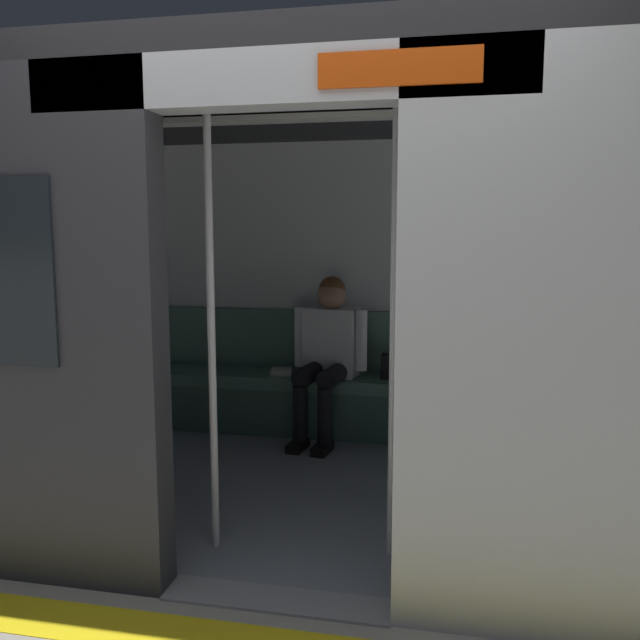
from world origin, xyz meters
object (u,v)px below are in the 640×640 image
at_px(bench_seat, 359,391).
at_px(person_seated, 328,347).
at_px(book, 281,372).
at_px(grab_pole_far, 394,329).
at_px(handbag, 400,367).
at_px(train_car, 322,230).
at_px(grab_pole_door, 211,326).

xyz_separation_m(bench_seat, person_seated, (0.22, 0.05, 0.33)).
bearing_deg(book, grab_pole_far, 106.76).
bearing_deg(bench_seat, grab_pole_far, 103.36).
relative_size(bench_seat, grab_pole_far, 1.59).
bearing_deg(handbag, book, 1.14).
xyz_separation_m(book, grab_pole_far, (-1.00, 1.75, 0.61)).
xyz_separation_m(bench_seat, book, (0.59, -0.02, 0.12)).
height_order(person_seated, book, person_seated).
relative_size(person_seated, book, 5.31).
xyz_separation_m(person_seated, handbag, (-0.51, -0.09, -0.14)).
distance_m(handbag, grab_pole_far, 1.86).
xyz_separation_m(person_seated, grab_pole_far, (-0.63, 1.68, 0.40)).
height_order(train_car, book, train_car).
xyz_separation_m(grab_pole_door, grab_pole_far, (-0.82, -0.10, 0.00)).
relative_size(train_car, grab_pole_far, 3.00).
height_order(train_car, person_seated, train_car).
distance_m(person_seated, book, 0.43).
bearing_deg(book, grab_pole_door, 82.49).
distance_m(person_seated, grab_pole_far, 1.84).
bearing_deg(bench_seat, book, -1.84).
distance_m(bench_seat, handbag, 0.35).
bearing_deg(grab_pole_far, book, -60.32).
bearing_deg(handbag, bench_seat, 7.17).
distance_m(grab_pole_door, grab_pole_far, 0.83).
distance_m(train_car, grab_pole_door, 0.98).
bearing_deg(person_seated, grab_pole_door, 83.89).
relative_size(person_seated, handbag, 4.49).
height_order(person_seated, grab_pole_far, grab_pole_far).
distance_m(handbag, grab_pole_door, 2.07).
xyz_separation_m(bench_seat, handbag, (-0.29, -0.04, 0.19)).
distance_m(bench_seat, grab_pole_door, 2.02).
xyz_separation_m(person_seated, book, (0.37, -0.07, -0.21)).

